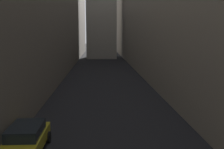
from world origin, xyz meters
TOP-DOWN VIEW (x-y plane):
  - ground_plane at (0.00, 48.00)m, footprint 264.00×264.00m
  - building_block_left at (-11.16, 50.00)m, footprint 11.31×108.00m
  - building_block_right at (12.05, 50.00)m, footprint 13.11×108.00m
  - parked_car_left_third at (-4.40, 18.62)m, footprint 1.93×4.55m

SIDE VIEW (x-z plane):
  - ground_plane at x=0.00m, z-range 0.00..0.00m
  - parked_car_left_third at x=-4.40m, z-range 0.04..1.57m
  - building_block_left at x=-11.16m, z-range 0.00..21.29m
  - building_block_right at x=12.05m, z-range 0.00..22.74m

